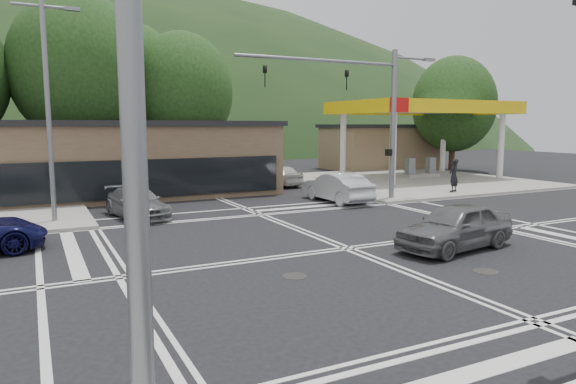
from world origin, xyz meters
name	(u,v)px	position (x,y,z in m)	size (l,w,h in m)	color
ground	(347,249)	(0.00, 0.00, 0.00)	(120.00, 120.00, 0.00)	black
sidewalk_ne	(408,181)	(15.00, 15.00, 0.07)	(16.00, 16.00, 0.15)	gray
gas_station_canopy	(422,112)	(16.99, 15.99, 5.04)	(12.32, 8.34, 5.75)	silver
convenience_store	(381,148)	(20.00, 25.00, 1.90)	(10.00, 6.00, 3.80)	#846B4F
commercial_row	(56,163)	(-8.00, 17.00, 2.00)	(24.00, 8.00, 4.00)	brown
hill_north	(85,146)	(0.00, 90.00, 0.00)	(252.00, 126.00, 140.00)	#1E3719
tree_n_b	(79,69)	(-6.00, 24.00, 7.79)	(9.00, 9.00, 12.98)	#382619
tree_n_c	(181,92)	(1.00, 24.00, 6.49)	(7.60, 7.60, 10.87)	#382619
tree_n_e	(130,85)	(-2.00, 28.00, 7.14)	(8.40, 8.40, 11.98)	#382619
tree_ne	(454,104)	(24.00, 20.00, 5.84)	(7.20, 7.20, 9.99)	#382619
streetlight_nw	(49,100)	(-8.44, 9.00, 5.05)	(2.50, 0.25, 9.00)	slate
signal_mast_ne	(374,106)	(6.95, 8.20, 5.07)	(11.65, 0.30, 8.00)	slate
signal_mast_sw	(282,40)	(-6.39, -8.20, 5.12)	(9.14, 0.28, 8.00)	slate
car_grey_center	(455,226)	(3.12, -1.66, 0.76)	(1.80, 4.48, 1.53)	#5A5C5F
car_queue_a	(337,187)	(5.23, 9.00, 0.78)	(1.65, 4.72, 1.56)	silver
car_queue_b	(278,175)	(5.50, 16.91, 0.72)	(1.70, 4.21, 1.44)	silver
car_northbound	(137,203)	(-5.16, 9.00, 0.65)	(1.82, 4.47, 1.30)	slate
pedestrian	(454,175)	(13.00, 8.50, 1.12)	(0.71, 0.47, 1.95)	black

